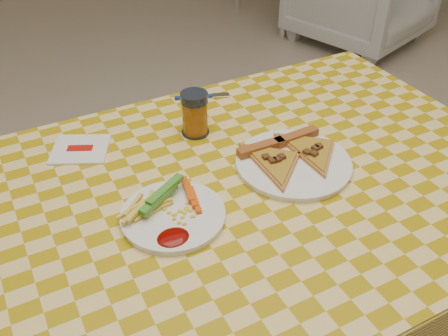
{
  "coord_description": "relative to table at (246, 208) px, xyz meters",
  "views": [
    {
      "loc": [
        -0.43,
        -0.72,
        1.43
      ],
      "look_at": [
        -0.03,
        0.05,
        0.78
      ],
      "focal_mm": 40.0,
      "sensor_mm": 36.0,
      "label": 1
    }
  ],
  "objects": [
    {
      "name": "napkin",
      "position": [
        -0.29,
        0.29,
        0.08
      ],
      "size": [
        0.17,
        0.16,
        0.01
      ],
      "rotation": [
        0.0,
        0.0,
        -0.45
      ],
      "color": "white",
      "rests_on": "table"
    },
    {
      "name": "drink_glass",
      "position": [
        -0.01,
        0.23,
        0.13
      ],
      "size": [
        0.07,
        0.07,
        0.11
      ],
      "color": "black",
      "rests_on": "table"
    },
    {
      "name": "fries_veggies",
      "position": [
        -0.19,
        -0.02,
        0.1
      ],
      "size": [
        0.19,
        0.17,
        0.04
      ],
      "color": "#F7E34E",
      "rests_on": "plate_left"
    },
    {
      "name": "plate_left",
      "position": [
        -0.19,
        -0.03,
        0.08
      ],
      "size": [
        0.24,
        0.24,
        0.01
      ],
      "primitive_type": "cylinder",
      "rotation": [
        0.0,
        0.0,
        0.18
      ],
      "color": "white",
      "rests_on": "table"
    },
    {
      "name": "plate_right",
      "position": [
        0.12,
        0.0,
        0.08
      ],
      "size": [
        0.28,
        0.28,
        0.01
      ],
      "primitive_type": "cylinder",
      "rotation": [
        0.0,
        0.0,
        0.1
      ],
      "color": "white",
      "rests_on": "table"
    },
    {
      "name": "table",
      "position": [
        0.0,
        0.0,
        0.0
      ],
      "size": [
        1.28,
        0.88,
        0.76
      ],
      "color": "white",
      "rests_on": "ground"
    },
    {
      "name": "pizza_slices",
      "position": [
        0.13,
        0.02,
        0.09
      ],
      "size": [
        0.25,
        0.23,
        0.02
      ],
      "color": "#BA7039",
      "rests_on": "plate_right"
    },
    {
      "name": "fork",
      "position": [
        0.08,
        0.38,
        0.08
      ],
      "size": [
        0.15,
        0.07,
        0.01
      ],
      "rotation": [
        0.0,
        0.0,
        -0.35
      ],
      "color": "navy",
      "rests_on": "table"
    }
  ]
}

